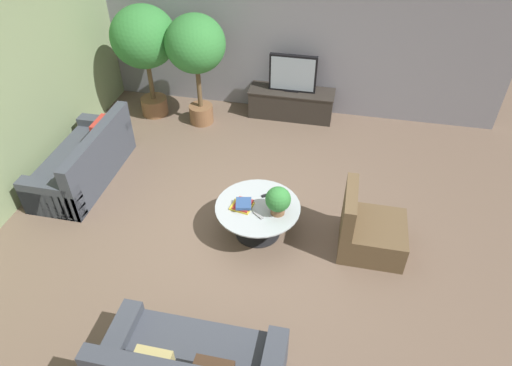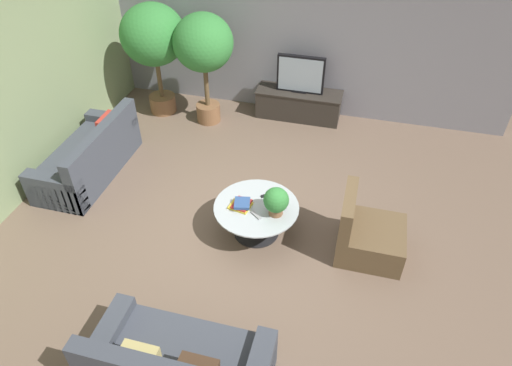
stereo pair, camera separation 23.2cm
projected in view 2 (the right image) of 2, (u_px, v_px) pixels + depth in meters
name	position (u px, v px, depth m)	size (l,w,h in m)	color
ground_plane	(244.00, 225.00, 6.15)	(24.00, 24.00, 0.00)	brown
back_wall_stone	(296.00, 28.00, 7.62)	(7.40, 0.12, 3.00)	gray
side_wall_left	(8.00, 89.00, 5.98)	(0.12, 7.40, 3.00)	gray
media_console	(299.00, 104.00, 8.14)	(1.50, 0.50, 0.51)	#2D2823
television	(301.00, 75.00, 7.77)	(0.82, 0.13, 0.65)	black
coffee_table	(256.00, 214.00, 5.84)	(1.08, 1.08, 0.46)	black
couch_by_wall	(90.00, 157.00, 6.85)	(0.84, 1.84, 0.84)	#3D424C
armchair_wicker	(367.00, 235.00, 5.63)	(0.80, 0.76, 0.86)	brown
potted_palm_tall	(153.00, 39.00, 7.59)	(1.09, 1.09, 1.96)	brown
potted_palm_corner	(204.00, 47.00, 7.34)	(0.98, 0.98, 1.91)	brown
potted_plant_tabletop	(276.00, 201.00, 5.53)	(0.32, 0.32, 0.38)	brown
book_stack	(241.00, 204.00, 5.73)	(0.29, 0.28, 0.09)	gold
remote_black	(267.00, 195.00, 5.91)	(0.04, 0.16, 0.02)	black
remote_silver	(256.00, 215.00, 5.62)	(0.04, 0.16, 0.02)	gray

